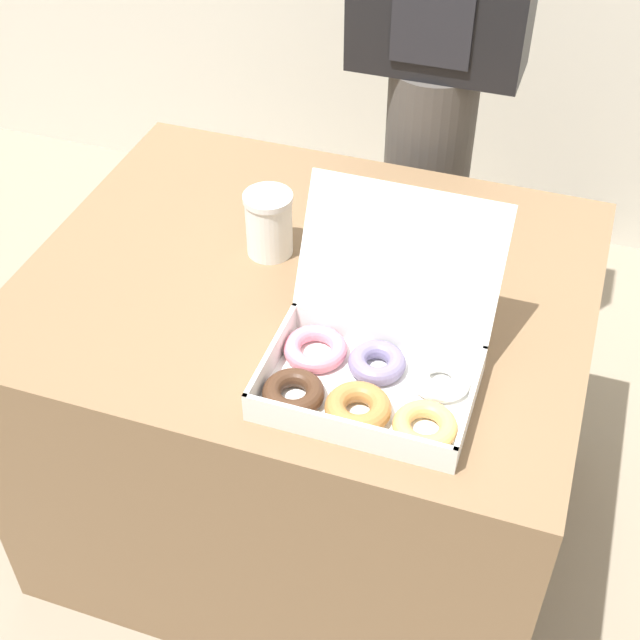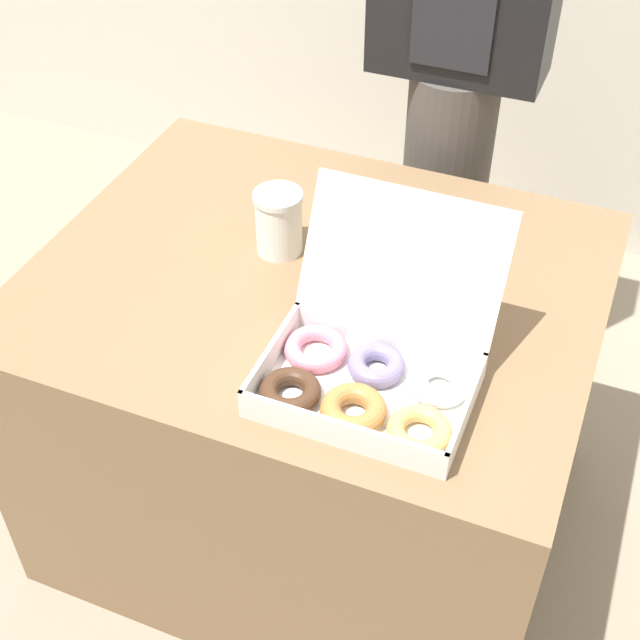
% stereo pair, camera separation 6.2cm
% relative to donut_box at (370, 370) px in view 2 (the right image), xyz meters
% --- Properties ---
extents(ground_plane, '(14.00, 14.00, 0.00)m').
position_rel_donut_box_xyz_m(ground_plane, '(-0.19, 0.23, -0.75)').
color(ground_plane, gray).
extents(table, '(1.06, 0.86, 0.71)m').
position_rel_donut_box_xyz_m(table, '(-0.19, 0.23, -0.40)').
color(table, brown).
rests_on(table, ground_plane).
extents(donut_box, '(0.35, 0.36, 0.26)m').
position_rel_donut_box_xyz_m(donut_box, '(0.00, 0.00, 0.00)').
color(donut_box, white).
rests_on(donut_box, table).
extents(coffee_cup, '(0.09, 0.09, 0.13)m').
position_rel_donut_box_xyz_m(coffee_cup, '(-0.29, 0.28, 0.03)').
color(coffee_cup, white).
rests_on(coffee_cup, table).
extents(person_customer, '(0.38, 0.21, 1.64)m').
position_rel_donut_box_xyz_m(person_customer, '(-0.10, 0.84, 0.15)').
color(person_customer, '#4C4742').
rests_on(person_customer, ground_plane).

